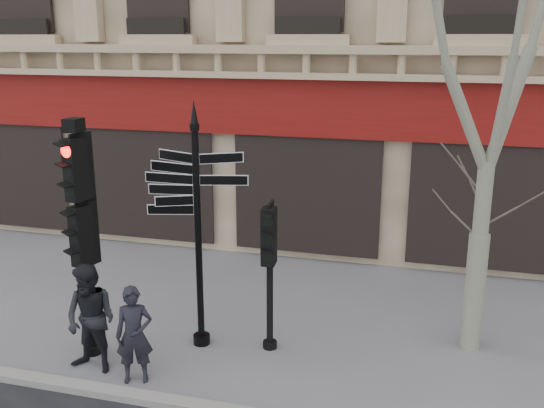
{
  "coord_description": "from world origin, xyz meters",
  "views": [
    {
      "loc": [
        2.77,
        -8.34,
        5.12
      ],
      "look_at": [
        0.34,
        0.6,
        2.55
      ],
      "focal_mm": 40.0,
      "sensor_mm": 36.0,
      "label": 1
    }
  ],
  "objects": [
    {
      "name": "pedestrian_a",
      "position": [
        -1.41,
        -0.9,
        0.77
      ],
      "size": [
        0.66,
        0.55,
        1.54
      ],
      "primitive_type": "imported",
      "rotation": [
        0.0,
        0.0,
        0.37
      ],
      "color": "black",
      "rests_on": "ground"
    },
    {
      "name": "ground",
      "position": [
        0.0,
        0.0,
        0.0
      ],
      "size": [
        80.0,
        80.0,
        0.0
      ],
      "primitive_type": "plane",
      "color": "slate",
      "rests_on": "ground"
    },
    {
      "name": "traffic_signal_main",
      "position": [
        -2.5,
        -0.34,
        2.48
      ],
      "size": [
        0.5,
        0.41,
        3.93
      ],
      "rotation": [
        0.0,
        0.0,
        -0.24
      ],
      "color": "black",
      "rests_on": "ground"
    },
    {
      "name": "fingerpost",
      "position": [
        -0.88,
        0.45,
        2.8
      ],
      "size": [
        1.87,
        1.87,
        4.17
      ],
      "rotation": [
        0.0,
        0.0,
        0.07
      ],
      "color": "black",
      "rests_on": "ground"
    },
    {
      "name": "plane_tree",
      "position": [
        3.58,
        1.53,
        5.51
      ],
      "size": [
        2.95,
        2.95,
        7.85
      ],
      "color": "gray",
      "rests_on": "ground"
    },
    {
      "name": "traffic_signal_secondary",
      "position": [
        0.3,
        0.61,
        1.74
      ],
      "size": [
        0.44,
        0.33,
        2.49
      ],
      "rotation": [
        0.0,
        0.0,
        0.08
      ],
      "color": "black",
      "rests_on": "ground"
    },
    {
      "name": "pedestrian_b",
      "position": [
        -2.2,
        -0.8,
        0.88
      ],
      "size": [
        0.92,
        0.75,
        1.76
      ],
      "primitive_type": "imported",
      "rotation": [
        0.0,
        0.0,
        -0.1
      ],
      "color": "black",
      "rests_on": "ground"
    }
  ]
}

